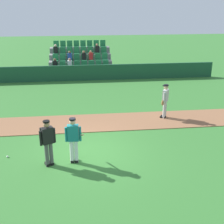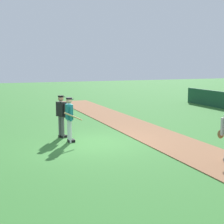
# 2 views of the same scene
# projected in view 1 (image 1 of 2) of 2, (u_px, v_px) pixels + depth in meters

# --- Properties ---
(ground_plane) EXTENTS (80.00, 80.00, 0.00)m
(ground_plane) POSITION_uv_depth(u_px,v_px,m) (87.00, 151.00, 11.95)
(ground_plane) COLOR #33702D
(infield_dirt_path) EXTENTS (28.00, 2.23, 0.03)m
(infield_dirt_path) POSITION_uv_depth(u_px,v_px,m) (85.00, 123.00, 14.64)
(infield_dirt_path) COLOR brown
(infield_dirt_path) RESTS_ON ground
(dugout_fence) EXTENTS (20.00, 0.16, 1.14)m
(dugout_fence) POSITION_uv_depth(u_px,v_px,m) (81.00, 73.00, 22.11)
(dugout_fence) COLOR #19472D
(dugout_fence) RESTS_ON ground
(stadium_bleachers) EXTENTS (5.00, 3.80, 2.45)m
(stadium_bleachers) POSITION_uv_depth(u_px,v_px,m) (80.00, 64.00, 24.17)
(stadium_bleachers) COLOR slate
(stadium_bleachers) RESTS_ON ground
(batter_teal_jersey) EXTENTS (0.69, 0.78, 1.76)m
(batter_teal_jersey) POSITION_uv_depth(u_px,v_px,m) (74.00, 139.00, 10.82)
(batter_teal_jersey) COLOR white
(batter_teal_jersey) RESTS_ON ground
(umpire_home_plate) EXTENTS (0.55, 0.43, 1.76)m
(umpire_home_plate) POSITION_uv_depth(u_px,v_px,m) (48.00, 140.00, 10.62)
(umpire_home_plate) COLOR #4C4C4C
(umpire_home_plate) RESTS_ON ground
(runner_grey_jersey) EXTENTS (0.48, 0.58, 1.76)m
(runner_grey_jersey) POSITION_uv_depth(u_px,v_px,m) (165.00, 100.00, 14.93)
(runner_grey_jersey) COLOR #B2B2B2
(runner_grey_jersey) RESTS_ON ground
(baseball) EXTENTS (0.07, 0.07, 0.07)m
(baseball) POSITION_uv_depth(u_px,v_px,m) (7.00, 157.00, 11.48)
(baseball) COLOR white
(baseball) RESTS_ON ground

